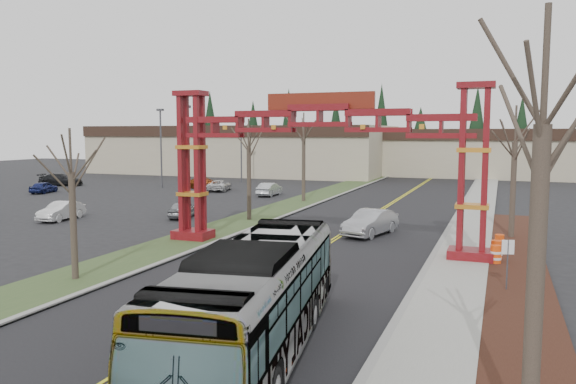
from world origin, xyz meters
The scene contains 33 objects.
road centered at (0.00, 25.00, 0.01)m, with size 12.00×110.00×0.02m, color black.
lane_line_left centered at (-0.12, 25.00, 0.03)m, with size 0.12×100.00×0.01m, color yellow.
lane_line_right centered at (0.12, 25.00, 0.03)m, with size 0.12×100.00×0.01m, color yellow.
curb_right centered at (6.15, 25.00, 0.07)m, with size 0.30×110.00×0.15m, color gray.
sidewalk_right centered at (7.60, 25.00, 0.08)m, with size 2.60×110.00×0.14m, color gray.
landscape_strip centered at (10.20, 10.00, 0.06)m, with size 2.60×50.00×0.12m, color black.
grass_median centered at (-8.00, 25.00, 0.04)m, with size 4.00×110.00×0.08m, color #314A25.
curb_left centered at (-6.15, 25.00, 0.07)m, with size 0.30×110.00×0.15m, color gray.
gateway_arch centered at (0.00, 18.00, 5.98)m, with size 18.20×1.60×8.90m.
retail_building_west centered at (-30.00, 71.96, 3.76)m, with size 46.00×22.30×7.50m.
retail_building_east centered at (10.00, 79.95, 3.51)m, with size 38.00×20.30×7.00m.
conifer_treeline centered at (0.25, 92.00, 6.49)m, with size 116.10×5.60×13.00m.
transit_bus centered at (2.79, 3.29, 1.66)m, with size 2.78×11.89×3.31m, color #A9ACB1.
silver_sedan centered at (1.70, 23.30, 0.81)m, with size 1.71×4.89×1.61m, color #A5A8AD.
parked_car_near_a centered at (-13.30, 25.52, 0.64)m, with size 1.52×3.78×1.29m, color #919497.
parked_car_near_b centered at (-21.09, 21.24, 0.68)m, with size 1.43×4.11×1.35m, color white.
parked_car_mid_a centered at (-23.04, 46.28, 0.64)m, with size 1.78×4.38×1.27m, color maroon.
parked_car_mid_b centered at (-36.63, 35.40, 0.62)m, with size 1.47×3.66×1.25m, color navy.
parked_car_far_a centered at (-12.93, 41.65, 0.68)m, with size 1.43×4.11×1.35m, color #B9BDC1.
parked_car_far_b centered at (-20.02, 44.14, 0.61)m, with size 2.03×4.40×1.22m, color silver.
parked_car_far_c centered at (-41.09, 42.74, 0.75)m, with size 2.10×5.16×1.50m, color black.
bare_tree_median_near centered at (-8.00, 7.95, 4.72)m, with size 2.88×2.88×6.65m.
bare_tree_median_mid centered at (-8.00, 26.07, 5.34)m, with size 3.17×3.17×7.47m.
bare_tree_median_far centered at (-8.00, 38.18, 6.03)m, with size 3.39×3.39×8.31m.
bare_tree_right_near centered at (10.00, 0.25, 6.54)m, with size 3.32×3.32×8.78m.
bare_tree_right_far centered at (10.00, 25.32, 5.83)m, with size 3.35×3.35×8.08m.
light_pole_near centered at (-17.64, 33.46, 5.16)m, with size 0.77×0.39×8.91m.
light_pole_mid centered at (-28.30, 45.29, 5.35)m, with size 0.80×0.40×9.25m.
light_pole_far centered at (-22.28, 54.49, 4.95)m, with size 0.74×0.37×8.56m.
street_sign centered at (9.67, 12.72, 1.55)m, with size 0.48×0.17×2.15m.
barrel_south centered at (9.19, 17.51, 0.50)m, with size 0.54×0.54×0.99m.
barrel_mid centered at (9.22, 18.48, 0.53)m, with size 0.57×0.57×1.05m.
barrel_north centered at (9.34, 20.98, 0.47)m, with size 0.51×0.51×0.94m.
Camera 1 is at (9.32, -11.20, 6.44)m, focal length 35.00 mm.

